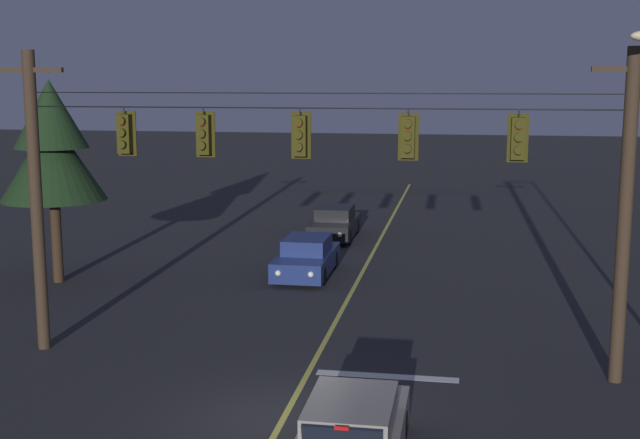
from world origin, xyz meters
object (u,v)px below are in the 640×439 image
at_px(tree_verge_near, 52,146).
at_px(traffic_light_centre, 300,136).
at_px(traffic_light_right_inner, 408,137).
at_px(traffic_light_rightmost, 518,138).
at_px(car_waiting_near_lane, 351,436).
at_px(car_oncoming_trailing, 335,224).
at_px(car_oncoming_lead, 307,258).
at_px(traffic_light_leftmost, 124,134).
at_px(traffic_light_left_inner, 204,135).

bearing_deg(tree_verge_near, traffic_light_centre, -34.58).
bearing_deg(traffic_light_right_inner, traffic_light_rightmost, 0.00).
relative_size(traffic_light_centre, tree_verge_near, 0.17).
distance_m(traffic_light_centre, car_waiting_near_lane, 7.74).
bearing_deg(traffic_light_right_inner, car_waiting_near_lane, -95.66).
bearing_deg(car_waiting_near_lane, traffic_light_centre, 110.08).
xyz_separation_m(traffic_light_centre, car_waiting_near_lane, (2.02, -5.54, -5.01)).
bearing_deg(traffic_light_centre, car_oncoming_trailing, 95.93).
distance_m(car_waiting_near_lane, car_oncoming_lead, 15.26).
bearing_deg(car_oncoming_lead, traffic_light_leftmost, -106.86).
distance_m(car_waiting_near_lane, car_oncoming_trailing, 22.36).
distance_m(traffic_light_rightmost, car_waiting_near_lane, 8.07).
relative_size(car_waiting_near_lane, car_oncoming_trailing, 0.98).
xyz_separation_m(traffic_light_leftmost, car_oncoming_lead, (2.81, 9.28, -5.02)).
bearing_deg(traffic_light_rightmost, tree_verge_near, 155.48).
distance_m(traffic_light_left_inner, car_waiting_near_lane, 8.68).
height_order(traffic_light_centre, traffic_light_rightmost, same).
bearing_deg(traffic_light_left_inner, tree_verge_near, 137.80).
xyz_separation_m(traffic_light_left_inner, traffic_light_right_inner, (4.96, 0.00, 0.00)).
height_order(traffic_light_right_inner, car_oncoming_lead, traffic_light_right_inner).
relative_size(traffic_light_leftmost, traffic_light_right_inner, 1.00).
relative_size(traffic_light_centre, traffic_light_rightmost, 1.00).
bearing_deg(car_oncoming_lead, traffic_light_rightmost, -54.21).
distance_m(car_oncoming_trailing, tree_verge_near, 13.32).
xyz_separation_m(traffic_light_centre, car_oncoming_lead, (-1.61, 9.28, -5.02)).
xyz_separation_m(traffic_light_right_inner, car_waiting_near_lane, (-0.55, -5.54, -5.01)).
height_order(car_waiting_near_lane, car_oncoming_trailing, same).
relative_size(traffic_light_leftmost, traffic_light_rightmost, 1.00).
xyz_separation_m(traffic_light_rightmost, car_waiting_near_lane, (-3.06, -5.54, -5.01)).
bearing_deg(traffic_light_rightmost, traffic_light_centre, 180.00).
bearing_deg(traffic_light_right_inner, car_oncoming_lead, 114.25).
bearing_deg(car_waiting_near_lane, traffic_light_rightmost, 61.07).
xyz_separation_m(traffic_light_centre, traffic_light_right_inner, (2.57, 0.00, 0.00)).
bearing_deg(traffic_light_rightmost, traffic_light_leftmost, 180.00).
height_order(traffic_light_centre, car_waiting_near_lane, traffic_light_centre).
bearing_deg(traffic_light_right_inner, tree_verge_near, 151.29).
distance_m(car_waiting_near_lane, tree_verge_near, 17.71).
distance_m(traffic_light_leftmost, car_waiting_near_lane, 9.87).
xyz_separation_m(traffic_light_right_inner, car_oncoming_lead, (-4.18, 9.28, -5.02)).
height_order(traffic_light_right_inner, traffic_light_rightmost, same).
height_order(traffic_light_left_inner, traffic_light_rightmost, same).
xyz_separation_m(car_waiting_near_lane, car_oncoming_trailing, (-3.74, 22.05, -0.00)).
relative_size(traffic_light_leftmost, car_waiting_near_lane, 0.28).
bearing_deg(car_oncoming_trailing, tree_verge_near, -130.45).
bearing_deg(traffic_light_right_inner, traffic_light_centre, 180.00).
xyz_separation_m(traffic_light_right_inner, traffic_light_rightmost, (2.51, 0.00, 0.00)).
bearing_deg(traffic_light_leftmost, car_oncoming_trailing, 80.69).
bearing_deg(traffic_light_rightmost, traffic_light_right_inner, 180.00).
relative_size(car_oncoming_lead, car_oncoming_trailing, 1.00).
relative_size(traffic_light_left_inner, traffic_light_right_inner, 1.00).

